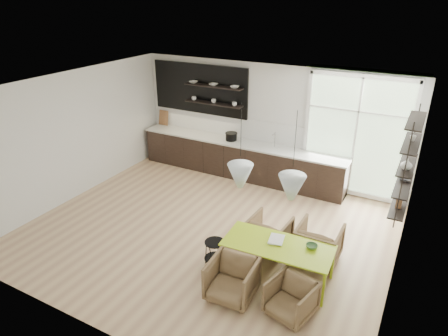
% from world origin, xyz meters
% --- Properties ---
extents(room, '(7.02, 6.01, 2.91)m').
position_xyz_m(room, '(0.58, 1.10, 1.46)').
color(room, '#D7B384').
rests_on(room, ground).
extents(kitchen_run, '(5.54, 0.69, 2.75)m').
position_xyz_m(kitchen_run, '(-0.69, 2.69, 0.60)').
color(kitchen_run, black).
rests_on(kitchen_run, ground).
extents(right_shelving, '(0.26, 1.22, 1.90)m').
position_xyz_m(right_shelving, '(3.36, 1.17, 1.65)').
color(right_shelving, black).
rests_on(right_shelving, ground).
extents(dining_table, '(1.84, 0.91, 0.66)m').
position_xyz_m(dining_table, '(1.76, -0.70, 0.61)').
color(dining_table, '#A8CD19').
rests_on(dining_table, ground).
extents(armchair_back_left, '(0.75, 0.77, 0.67)m').
position_xyz_m(armchair_back_left, '(1.33, -0.00, 0.33)').
color(armchair_back_left, brown).
rests_on(armchair_back_left, ground).
extents(armchair_back_right, '(0.76, 0.78, 0.70)m').
position_xyz_m(armchair_back_right, '(2.23, 0.11, 0.35)').
color(armchair_back_right, brown).
rests_on(armchair_back_right, ground).
extents(armchair_front_left, '(0.76, 0.78, 0.67)m').
position_xyz_m(armchair_front_left, '(1.31, -1.47, 0.34)').
color(armchair_front_left, brown).
rests_on(armchair_front_left, ground).
extents(armchair_front_right, '(0.77, 0.79, 0.59)m').
position_xyz_m(armchair_front_right, '(2.26, -1.40, 0.30)').
color(armchair_front_right, brown).
rests_on(armchair_front_right, ground).
extents(wire_stool, '(0.38, 0.38, 0.48)m').
position_xyz_m(wire_stool, '(0.67, -0.90, 0.31)').
color(wire_stool, black).
rests_on(wire_stool, ground).
extents(table_book, '(0.30, 0.36, 0.03)m').
position_xyz_m(table_book, '(1.57, -0.61, 0.67)').
color(table_book, white).
rests_on(table_book, dining_table).
extents(table_bowl, '(0.20, 0.20, 0.06)m').
position_xyz_m(table_bowl, '(2.27, -0.52, 0.69)').
color(table_bowl, '#477142').
rests_on(table_bowl, dining_table).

